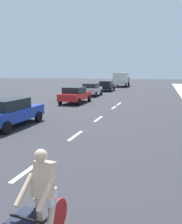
# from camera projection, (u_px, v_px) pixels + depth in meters

# --- Properties ---
(ground_plane) EXTENTS (160.00, 160.00, 0.00)m
(ground_plane) POSITION_uv_depth(u_px,v_px,m) (109.00, 111.00, 18.73)
(ground_plane) COLOR #2D2D33
(lane_stripe_2) EXTENTS (0.16, 1.80, 0.01)m
(lane_stripe_2) POSITION_uv_depth(u_px,v_px,m) (28.00, 170.00, 7.45)
(lane_stripe_2) COLOR white
(lane_stripe_2) RESTS_ON ground
(lane_stripe_3) EXTENTS (0.16, 1.80, 0.01)m
(lane_stripe_3) POSITION_uv_depth(u_px,v_px,m) (75.00, 136.00, 11.50)
(lane_stripe_3) COLOR white
(lane_stripe_3) RESTS_ON ground
(lane_stripe_4) EXTENTS (0.16, 1.80, 0.01)m
(lane_stripe_4) POSITION_uv_depth(u_px,v_px,m) (98.00, 119.00, 15.52)
(lane_stripe_4) COLOR white
(lane_stripe_4) RESTS_ON ground
(lane_stripe_5) EXTENTS (0.16, 1.80, 0.01)m
(lane_stripe_5) POSITION_uv_depth(u_px,v_px,m) (114.00, 107.00, 20.46)
(lane_stripe_5) COLOR white
(lane_stripe_5) RESTS_ON ground
(lane_stripe_6) EXTENTS (0.16, 1.80, 0.01)m
(lane_stripe_6) POSITION_uv_depth(u_px,v_px,m) (119.00, 104.00, 22.77)
(lane_stripe_6) COLOR white
(lane_stripe_6) RESTS_ON ground
(cyclist) EXTENTS (0.63, 1.71, 1.82)m
(cyclist) POSITION_uv_depth(u_px,v_px,m) (38.00, 207.00, 3.98)
(cyclist) COLOR black
(cyclist) RESTS_ON ground
(parked_car_blue) EXTENTS (2.15, 4.54, 1.57)m
(parked_car_blue) POSITION_uv_depth(u_px,v_px,m) (9.00, 112.00, 13.30)
(parked_car_blue) COLOR #1E389E
(parked_car_blue) RESTS_ON ground
(parked_car_red) EXTENTS (2.09, 4.50, 1.57)m
(parked_car_red) POSITION_uv_depth(u_px,v_px,m) (75.00, 94.00, 23.23)
(parked_car_red) COLOR red
(parked_car_red) RESTS_ON ground
(parked_car_silver) EXTENTS (2.15, 4.46, 1.57)m
(parked_car_silver) POSITION_uv_depth(u_px,v_px,m) (91.00, 89.00, 30.13)
(parked_car_silver) COLOR #B7BABF
(parked_car_silver) RESTS_ON ground
(parked_car_black) EXTENTS (2.17, 4.56, 1.57)m
(parked_car_black) POSITION_uv_depth(u_px,v_px,m) (106.00, 86.00, 37.39)
(parked_car_black) COLOR black
(parked_car_black) RESTS_ON ground
(delivery_truck) EXTENTS (2.69, 6.25, 2.80)m
(delivery_truck) POSITION_uv_depth(u_px,v_px,m) (121.00, 79.00, 47.85)
(delivery_truck) COLOR maroon
(delivery_truck) RESTS_ON ground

